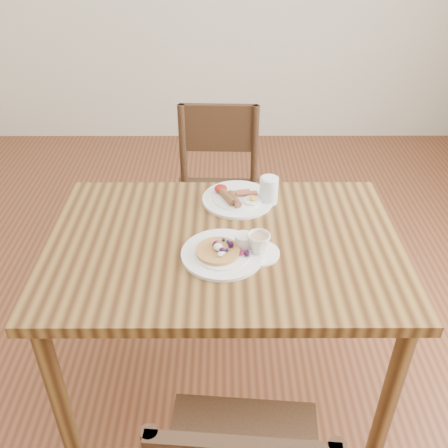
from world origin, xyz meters
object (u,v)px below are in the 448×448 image
Objects in this scene: breakfast_plate at (237,198)px; dining_table at (224,264)px; pancake_plate at (224,251)px; teacup_saucer at (259,246)px; water_glass at (269,190)px; chair_far at (218,189)px.

dining_table is at bearing -100.63° from breakfast_plate.
pancake_plate reaches higher than breakfast_plate.
teacup_saucer is (0.11, 0.00, 0.02)m from pancake_plate.
teacup_saucer reaches higher than breakfast_plate.
teacup_saucer is (0.11, -0.07, 0.13)m from dining_table.
teacup_saucer is 1.37× the size of water_glass.
water_glass is at bearing -3.84° from breakfast_plate.
pancake_plate is 1.93× the size of teacup_saucer.
chair_far is at bearing 92.15° from dining_table.
chair_far is 0.91m from teacup_saucer.
teacup_saucer reaches higher than pancake_plate.
chair_far reaches higher than pancake_plate.
dining_table is 0.14m from pancake_plate.
water_glass reaches higher than pancake_plate.
chair_far reaches higher than teacup_saucer.
water_glass is at bearing 112.53° from chair_far.
pancake_plate is 1.00× the size of breakfast_plate.
teacup_saucer is (0.06, -0.33, 0.02)m from breakfast_plate.
breakfast_plate is at bearing 79.37° from dining_table.
breakfast_plate reaches higher than dining_table.
breakfast_plate is at bearing 100.80° from teacup_saucer.
breakfast_plate is 2.64× the size of water_glass.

